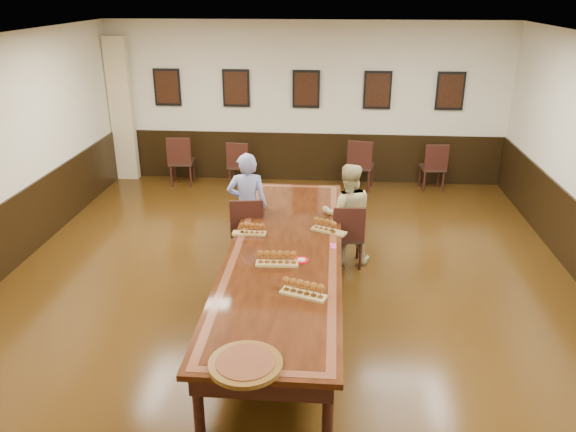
# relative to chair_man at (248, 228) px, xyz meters

# --- Properties ---
(floor) EXTENTS (8.00, 10.00, 0.02)m
(floor) POSITION_rel_chair_man_xyz_m (0.65, -1.21, -0.51)
(floor) COLOR black
(floor) RESTS_ON ground
(ceiling) EXTENTS (8.00, 10.00, 0.02)m
(ceiling) POSITION_rel_chair_man_xyz_m (0.65, -1.21, 2.71)
(ceiling) COLOR white
(ceiling) RESTS_ON floor
(wall_back) EXTENTS (8.00, 0.02, 3.20)m
(wall_back) POSITION_rel_chair_man_xyz_m (0.65, 3.80, 1.10)
(wall_back) COLOR beige
(wall_back) RESTS_ON floor
(chair_man) EXTENTS (0.53, 0.56, 1.01)m
(chair_man) POSITION_rel_chair_man_xyz_m (0.00, 0.00, 0.00)
(chair_man) COLOR black
(chair_man) RESTS_ON floor
(chair_woman) EXTENTS (0.48, 0.52, 0.96)m
(chair_woman) POSITION_rel_chair_man_xyz_m (1.45, -0.05, -0.03)
(chair_woman) COLOR black
(chair_woman) RESTS_ON floor
(spare_chair_a) EXTENTS (0.52, 0.56, 1.02)m
(spare_chair_a) POSITION_rel_chair_man_xyz_m (-1.85, 3.30, 0.01)
(spare_chair_a) COLOR black
(spare_chair_a) RESTS_ON floor
(spare_chair_b) EXTENTS (0.50, 0.54, 0.95)m
(spare_chair_b) POSITION_rel_chair_man_xyz_m (-0.63, 3.25, -0.03)
(spare_chair_b) COLOR black
(spare_chair_b) RESTS_ON floor
(spare_chair_c) EXTENTS (0.58, 0.62, 1.03)m
(spare_chair_c) POSITION_rel_chair_man_xyz_m (1.78, 3.30, 0.01)
(spare_chair_c) COLOR black
(spare_chair_c) RESTS_ON floor
(spare_chair_d) EXTENTS (0.49, 0.53, 0.97)m
(spare_chair_d) POSITION_rel_chair_man_xyz_m (3.20, 3.39, -0.02)
(spare_chair_d) COLOR black
(spare_chair_d) RESTS_ON floor
(person_man) EXTENTS (0.63, 0.45, 1.61)m
(person_man) POSITION_rel_chair_man_xyz_m (-0.01, 0.11, 0.30)
(person_man) COLOR #4550AD
(person_man) RESTS_ON floor
(person_woman) EXTENTS (0.78, 0.62, 1.50)m
(person_woman) POSITION_rel_chair_man_xyz_m (1.44, 0.05, 0.24)
(person_woman) COLOR #C9BB7E
(person_woman) RESTS_ON floor
(pink_phone) EXTENTS (0.08, 0.15, 0.01)m
(pink_phone) POSITION_rel_chair_man_xyz_m (1.25, -1.07, 0.25)
(pink_phone) COLOR #DB498C
(pink_phone) RESTS_ON conference_table
(curtain) EXTENTS (0.45, 0.18, 2.90)m
(curtain) POSITION_rel_chair_man_xyz_m (-3.10, 3.61, 0.95)
(curtain) COLOR beige
(curtain) RESTS_ON floor
(wainscoting) EXTENTS (8.00, 10.00, 1.00)m
(wainscoting) POSITION_rel_chair_man_xyz_m (0.65, -1.21, -0.00)
(wainscoting) COLOR black
(wainscoting) RESTS_ON floor
(conference_table) EXTENTS (1.40, 5.00, 0.76)m
(conference_table) POSITION_rel_chair_man_xyz_m (0.65, -1.21, 0.11)
(conference_table) COLOR black
(conference_table) RESTS_ON floor
(posters) EXTENTS (6.14, 0.04, 0.74)m
(posters) POSITION_rel_chair_man_xyz_m (0.65, 3.73, 1.40)
(posters) COLOR black
(posters) RESTS_ON wall_back
(flight_a) EXTENTS (0.44, 0.14, 0.17)m
(flight_a) POSITION_rel_chair_man_xyz_m (0.15, -0.78, 0.32)
(flight_a) COLOR #9F8342
(flight_a) RESTS_ON conference_table
(flight_b) EXTENTS (0.49, 0.34, 0.18)m
(flight_b) POSITION_rel_chair_man_xyz_m (1.17, -0.63, 0.33)
(flight_b) COLOR #9F8342
(flight_b) RESTS_ON conference_table
(flight_c) EXTENTS (0.50, 0.17, 0.19)m
(flight_c) POSITION_rel_chair_man_xyz_m (0.59, -1.63, 0.33)
(flight_c) COLOR #9F8342
(flight_c) RESTS_ON conference_table
(flight_d) EXTENTS (0.52, 0.31, 0.19)m
(flight_d) POSITION_rel_chair_man_xyz_m (0.94, -2.31, 0.33)
(flight_d) COLOR #9F8342
(flight_d) RESTS_ON conference_table
(red_plate_grp) EXTENTS (0.18, 0.18, 0.02)m
(red_plate_grp) POSITION_rel_chair_man_xyz_m (0.87, -1.50, 0.26)
(red_plate_grp) COLOR red
(red_plate_grp) RESTS_ON conference_table
(carved_platter) EXTENTS (0.69, 0.69, 0.05)m
(carved_platter) POSITION_rel_chair_man_xyz_m (0.51, -3.53, 0.27)
(carved_platter) COLOR #563411
(carved_platter) RESTS_ON conference_table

